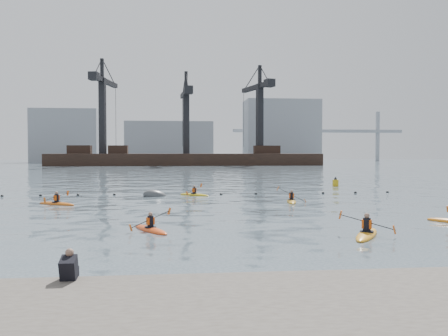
% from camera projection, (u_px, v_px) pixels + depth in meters
% --- Properties ---
extents(ground, '(400.00, 400.00, 0.00)m').
position_uv_depth(ground, '(251.00, 248.00, 18.08)').
color(ground, '#33424B').
rests_on(ground, ground).
extents(float_line, '(33.24, 0.73, 0.24)m').
position_uv_depth(float_line, '(203.00, 194.00, 40.43)').
color(float_line, black).
rests_on(float_line, ground).
extents(barge_pier, '(72.00, 19.30, 29.50)m').
position_uv_depth(barge_pier, '(185.00, 158.00, 127.35)').
color(barge_pier, black).
rests_on(barge_pier, ground).
extents(skyline, '(141.00, 28.00, 22.00)m').
position_uv_depth(skyline, '(190.00, 136.00, 167.39)').
color(skyline, gray).
rests_on(skyline, ground).
extents(kayaker_0, '(2.04, 3.01, 1.12)m').
position_uv_depth(kayaker_0, '(151.00, 229.00, 22.00)').
color(kayaker_0, '#EA4916').
rests_on(kayaker_0, ground).
extents(kayaker_1, '(2.46, 3.42, 1.19)m').
position_uv_depth(kayaker_1, '(367.00, 233.00, 20.62)').
color(kayaker_1, orange).
rests_on(kayaker_1, ground).
extents(kayaker_2, '(3.08, 2.32, 1.04)m').
position_uv_depth(kayaker_2, '(57.00, 203.00, 32.81)').
color(kayaker_2, '#C15712').
rests_on(kayaker_2, ground).
extents(kayaker_3, '(2.17, 3.18, 1.26)m').
position_uv_depth(kayaker_3, '(292.00, 201.00, 34.50)').
color(kayaker_3, orange).
rests_on(kayaker_3, ground).
extents(kayaker_5, '(2.68, 2.41, 1.07)m').
position_uv_depth(kayaker_5, '(194.00, 194.00, 39.69)').
color(kayaker_5, gold).
rests_on(kayaker_5, ground).
extents(mooring_buoy, '(2.43, 1.68, 1.42)m').
position_uv_depth(mooring_buoy, '(155.00, 196.00, 38.97)').
color(mooring_buoy, '#404245').
rests_on(mooring_buoy, ground).
extents(nav_buoy, '(0.64, 0.64, 1.17)m').
position_uv_depth(nav_buoy, '(336.00, 183.00, 50.13)').
color(nav_buoy, '#B89812').
rests_on(nav_buoy, ground).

